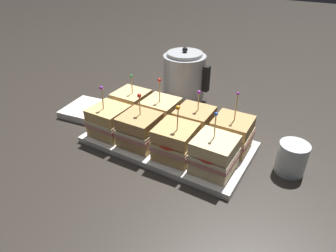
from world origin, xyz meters
name	(u,v)px	position (x,y,z in m)	size (l,w,h in m)	color
ground_plane	(168,145)	(0.00, 0.00, 0.00)	(6.00, 6.00, 0.00)	#2D2823
serving_platter	(168,142)	(0.00, 0.00, 0.01)	(0.48, 0.25, 0.02)	white
sandwich_front_far_left	(109,121)	(-0.17, -0.06, 0.06)	(0.11, 0.11, 0.16)	tan
sandwich_front_center_left	(140,130)	(-0.06, -0.06, 0.06)	(0.11, 0.11, 0.15)	tan
sandwich_front_center_right	(175,142)	(0.06, -0.06, 0.06)	(0.11, 0.11, 0.16)	tan
sandwich_front_far_right	(214,155)	(0.17, -0.06, 0.06)	(0.11, 0.11, 0.16)	beige
sandwich_back_far_left	(132,105)	(-0.17, 0.06, 0.06)	(0.11, 0.11, 0.15)	#DBB77A
sandwich_back_center_left	(161,114)	(-0.06, 0.05, 0.06)	(0.11, 0.11, 0.17)	#DBB77A
sandwich_back_center_right	(194,124)	(0.06, 0.05, 0.06)	(0.11, 0.11, 0.15)	tan
sandwich_back_far_right	(232,134)	(0.17, 0.06, 0.06)	(0.11, 0.11, 0.17)	tan
kettle_steel	(184,75)	(-0.12, 0.33, 0.08)	(0.18, 0.16, 0.19)	#B7BABF
drinking_glass	(292,158)	(0.34, 0.06, 0.04)	(0.08, 0.08, 0.09)	silver
napkin_stack	(88,110)	(-0.35, 0.02, 0.01)	(0.16, 0.16, 0.02)	white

